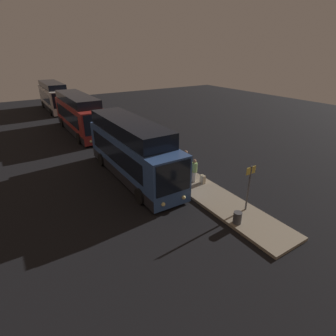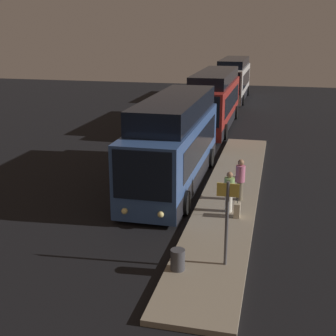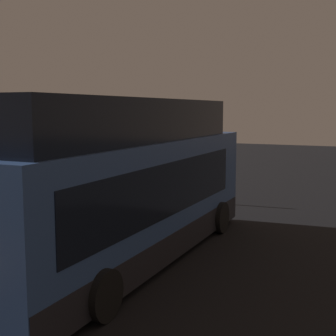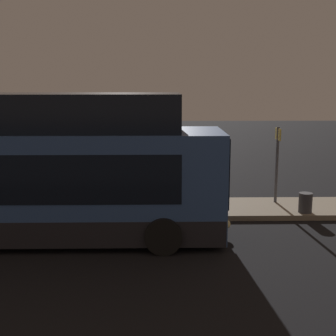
{
  "view_description": "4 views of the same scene",
  "coord_description": "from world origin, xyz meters",
  "px_view_note": "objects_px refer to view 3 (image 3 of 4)",
  "views": [
    {
      "loc": [
        14.86,
        -7.09,
        8.42
      ],
      "look_at": [
        2.77,
        0.6,
        1.93
      ],
      "focal_mm": 28.0,
      "sensor_mm": 36.0,
      "label": 1
    },
    {
      "loc": [
        19.6,
        4.6,
        7.23
      ],
      "look_at": [
        2.77,
        0.6,
        1.93
      ],
      "focal_mm": 50.0,
      "sensor_mm": 36.0,
      "label": 2
    },
    {
      "loc": [
        -11.02,
        -5.73,
        3.85
      ],
      "look_at": [
        2.77,
        0.6,
        1.93
      ],
      "focal_mm": 50.0,
      "sensor_mm": 36.0,
      "label": 3
    },
    {
      "loc": [
        2.51,
        -12.74,
        4.41
      ],
      "look_at": [
        2.77,
        0.6,
        1.93
      ],
      "focal_mm": 50.0,
      "sensor_mm": 36.0,
      "label": 4
    }
  ],
  "objects_px": {
    "sign_post": "(148,157)",
    "suitcase": "(99,205)",
    "trash_bin": "(183,187)",
    "passenger_boarding": "(68,195)",
    "passenger_waiting": "(101,191)",
    "bus_lead": "(127,191)"
  },
  "relations": [
    {
      "from": "suitcase",
      "to": "sign_post",
      "type": "relative_size",
      "value": 0.3
    },
    {
      "from": "bus_lead",
      "to": "passenger_boarding",
      "type": "relative_size",
      "value": 5.97
    },
    {
      "from": "passenger_waiting",
      "to": "suitcase",
      "type": "distance_m",
      "value": 0.86
    },
    {
      "from": "sign_post",
      "to": "trash_bin",
      "type": "relative_size",
      "value": 4.12
    },
    {
      "from": "bus_lead",
      "to": "passenger_waiting",
      "type": "height_order",
      "value": "bus_lead"
    },
    {
      "from": "suitcase",
      "to": "sign_post",
      "type": "height_order",
      "value": "sign_post"
    },
    {
      "from": "bus_lead",
      "to": "passenger_boarding",
      "type": "height_order",
      "value": "bus_lead"
    },
    {
      "from": "passenger_boarding",
      "to": "sign_post",
      "type": "height_order",
      "value": "sign_post"
    },
    {
      "from": "passenger_boarding",
      "to": "suitcase",
      "type": "xyz_separation_m",
      "value": [
        1.9,
        0.08,
        -0.67
      ]
    },
    {
      "from": "passenger_waiting",
      "to": "trash_bin",
      "type": "distance_m",
      "value": 5.07
    },
    {
      "from": "sign_post",
      "to": "passenger_boarding",
      "type": "bearing_deg",
      "value": -179.17
    },
    {
      "from": "passenger_waiting",
      "to": "trash_bin",
      "type": "xyz_separation_m",
      "value": [
        4.95,
        -0.96,
        -0.55
      ]
    },
    {
      "from": "passenger_boarding",
      "to": "passenger_waiting",
      "type": "relative_size",
      "value": 1.08
    },
    {
      "from": "trash_bin",
      "to": "suitcase",
      "type": "bearing_deg",
      "value": 163.11
    },
    {
      "from": "trash_bin",
      "to": "bus_lead",
      "type": "bearing_deg",
      "value": -166.61
    },
    {
      "from": "suitcase",
      "to": "trash_bin",
      "type": "bearing_deg",
      "value": -16.89
    },
    {
      "from": "passenger_waiting",
      "to": "sign_post",
      "type": "height_order",
      "value": "sign_post"
    },
    {
      "from": "sign_post",
      "to": "suitcase",
      "type": "bearing_deg",
      "value": 179.98
    },
    {
      "from": "suitcase",
      "to": "trash_bin",
      "type": "xyz_separation_m",
      "value": [
        4.47,
        -1.36,
        0.04
      ]
    },
    {
      "from": "passenger_boarding",
      "to": "passenger_waiting",
      "type": "xyz_separation_m",
      "value": [
        1.41,
        -0.31,
        -0.08
      ]
    },
    {
      "from": "bus_lead",
      "to": "suitcase",
      "type": "xyz_separation_m",
      "value": [
        3.84,
        3.33,
        -1.37
      ]
    },
    {
      "from": "passenger_waiting",
      "to": "suitcase",
      "type": "relative_size",
      "value": 2.04
    }
  ]
}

